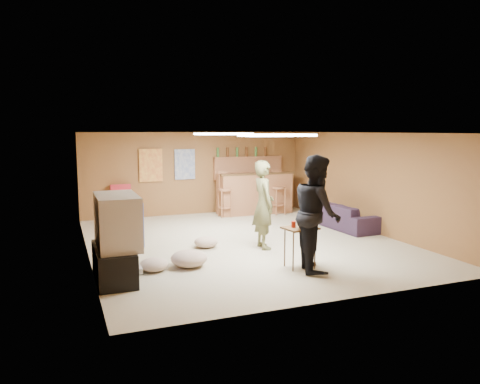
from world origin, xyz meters
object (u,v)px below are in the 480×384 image
object	(u,v)px
bar_counter	(255,193)
tray_table	(300,247)
person_black	(317,213)
tv_body	(117,221)
sofa	(344,216)
person_olive	(263,205)

from	to	relation	value
bar_counter	tray_table	distance (m)	5.10
person_black	tray_table	world-z (taller)	person_black
tv_body	sofa	world-z (taller)	tv_body
bar_counter	person_olive	distance (m)	3.78
sofa	person_olive	bearing A→B (deg)	110.17
bar_counter	sofa	world-z (taller)	bar_counter
tv_body	bar_counter	bearing A→B (deg)	47.00
person_black	sofa	size ratio (longest dim) A/B	0.96
sofa	tray_table	bearing A→B (deg)	132.22
person_olive	sofa	xyz separation A→B (m)	(2.52, 1.03, -0.56)
person_olive	sofa	size ratio (longest dim) A/B	0.86
sofa	tray_table	xyz separation A→B (m)	(-2.49, -2.44, 0.05)
bar_counter	tray_table	world-z (taller)	bar_counter
tv_body	person_olive	distance (m)	2.98
person_olive	bar_counter	bearing A→B (deg)	-17.07
tray_table	person_black	bearing A→B (deg)	-46.89
sofa	tray_table	size ratio (longest dim) A/B	2.88
tray_table	tv_body	bearing A→B (deg)	170.51
bar_counter	person_olive	bearing A→B (deg)	-110.56
bar_counter	tray_table	xyz separation A→B (m)	(-1.29, -4.93, -0.21)
person_black	person_olive	bearing A→B (deg)	24.93
person_olive	person_black	distance (m)	1.62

